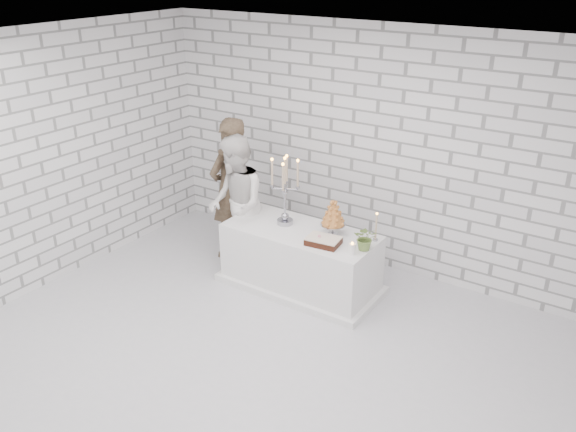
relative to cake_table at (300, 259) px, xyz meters
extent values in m
cube|color=silver|center=(0.39, -1.45, -0.38)|extent=(6.00, 5.00, 0.01)
cube|color=white|center=(0.39, -1.45, 2.62)|extent=(6.00, 5.00, 0.01)
cube|color=white|center=(0.39, 1.05, 1.12)|extent=(6.00, 0.01, 3.00)
cube|color=white|center=(-2.61, -1.45, 1.12)|extent=(0.01, 5.00, 3.00)
cube|color=white|center=(0.00, 0.00, 0.00)|extent=(1.80, 0.80, 0.75)
imported|color=#392A1C|center=(-1.20, 0.23, 0.56)|extent=(0.52, 0.73, 1.86)
imported|color=white|center=(-0.94, -0.01, 0.49)|extent=(1.06, 1.05, 1.73)
cube|color=black|center=(0.40, -0.16, 0.42)|extent=(0.39, 0.30, 0.08)
cylinder|color=white|center=(0.77, -0.19, 0.44)|extent=(0.08, 0.08, 0.12)
cylinder|color=tan|center=(0.84, 0.24, 0.54)|extent=(0.07, 0.07, 0.32)
imported|color=#395F2B|center=(0.84, -0.02, 0.51)|extent=(0.32, 0.30, 0.28)
camera|label=1|loc=(3.31, -5.25, 3.34)|focal=37.05mm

